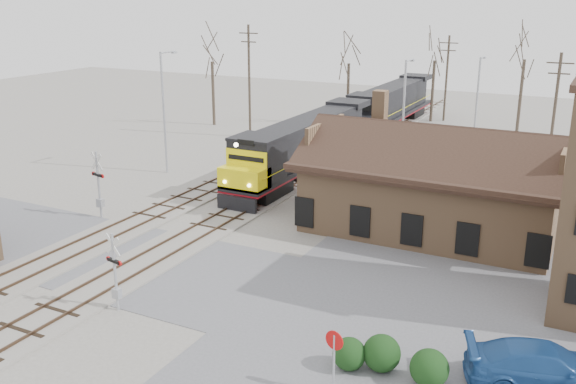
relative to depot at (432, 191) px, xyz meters
name	(u,v)px	position (x,y,z in m)	size (l,w,h in m)	color
ground	(144,264)	(-11.99, -12.00, -2.41)	(140.00, 140.00, 0.00)	#9A958B
road	(144,264)	(-11.99, -12.00, -2.39)	(60.00, 9.00, 0.03)	#59595E
parking_lot	(513,305)	(6.01, -8.00, -2.39)	(22.00, 26.00, 0.03)	#59595E
track_main	(278,189)	(-11.99, 3.00, -2.34)	(3.40, 90.00, 0.24)	#9A958B
track_siding	(225,181)	(-16.49, 3.00, -2.34)	(3.40, 90.00, 0.24)	#9A958B
depot	(432,191)	(0.00, 0.00, 0.00)	(15.20, 9.31, 7.90)	#906B4A
locomotive_lead	(302,146)	(-11.99, 6.96, -0.01)	(3.07, 20.57, 4.57)	black
locomotive_trailing	(389,106)	(-11.99, 27.81, -0.01)	(3.07, 20.57, 4.32)	black
crossbuck_near	(115,274)	(-9.71, -16.60, -0.65)	(1.04, 0.32, 3.68)	#A5A8AD
crossbuck_far	(99,187)	(-19.14, -7.42, -0.40)	(1.22, 0.36, 4.31)	#A5A8AD
do_not_enter_sign	(334,351)	(1.36, -17.91, -0.72)	(0.73, 0.18, 2.46)	#A5A8AD
parked_car	(545,367)	(7.97, -14.12, -1.59)	(2.29, 5.63, 1.63)	navy
hedge_a	(349,354)	(1.29, -16.25, -1.77)	(1.27, 1.27, 1.27)	black
hedge_b	(382,353)	(2.40, -15.77, -1.69)	(1.43, 1.43, 1.43)	black
hedge_c	(429,368)	(4.27, -15.95, -1.70)	(1.42, 1.42, 1.42)	black
streetlight_a	(165,107)	(-21.99, 3.22, 2.84)	(0.25, 2.04, 9.42)	#A5A8AD
streetlight_b	(404,112)	(-5.31, 10.98, 2.57)	(0.25, 2.04, 8.87)	#A5A8AD
streetlight_c	(477,99)	(-1.98, 21.92, 2.28)	(0.25, 2.04, 8.30)	#A5A8AD
utility_pole_a	(249,80)	(-22.77, 17.45, 3.22)	(2.00, 0.24, 10.80)	#382D23
utility_pole_b	(447,77)	(-7.86, 34.64, 2.45)	(2.00, 0.24, 9.28)	#382D23
utility_pole_c	(555,110)	(4.80, 17.59, 2.46)	(2.00, 0.24, 9.30)	#382D23
tree_a	(212,51)	(-29.38, 21.03, 5.42)	(4.49, 4.49, 11.00)	#382D23
tree_b	(349,53)	(-16.61, 27.68, 5.19)	(4.35, 4.35, 10.67)	#382D23
tree_c	(435,50)	(-9.05, 33.65, 5.32)	(4.43, 4.43, 10.85)	#382D23
tree_d	(526,47)	(0.42, 31.47, 6.18)	(4.92, 4.92, 12.05)	#382D23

